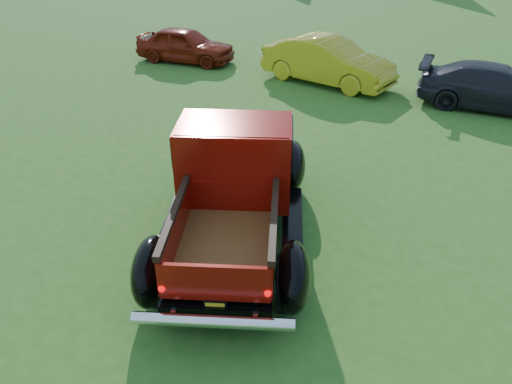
# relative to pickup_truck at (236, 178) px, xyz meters

# --- Properties ---
(ground) EXTENTS (120.00, 120.00, 0.00)m
(ground) POSITION_rel_pickup_truck_xyz_m (0.26, -0.47, -0.92)
(ground) COLOR #275819
(ground) RESTS_ON ground
(pickup_truck) EXTENTS (4.00, 5.55, 1.94)m
(pickup_truck) POSITION_rel_pickup_truck_xyz_m (0.00, 0.00, 0.00)
(pickup_truck) COLOR black
(pickup_truck) RESTS_ON ground
(show_car_red) EXTENTS (3.62, 1.75, 1.19)m
(show_car_red) POSITION_rel_pickup_truck_xyz_m (-6.58, 8.35, -0.32)
(show_car_red) COLOR maroon
(show_car_red) RESTS_ON ground
(show_car_yellow) EXTENTS (4.39, 2.23, 1.38)m
(show_car_yellow) POSITION_rel_pickup_truck_xyz_m (-1.24, 8.31, -0.23)
(show_car_yellow) COLOR gold
(show_car_yellow) RESTS_ON ground
(show_car_grey) EXTENTS (4.18, 1.87, 1.19)m
(show_car_grey) POSITION_rel_pickup_truck_xyz_m (3.63, 8.23, -0.33)
(show_car_grey) COLOR black
(show_car_grey) RESTS_ON ground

